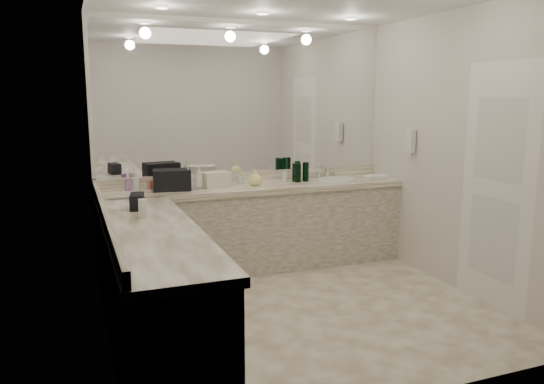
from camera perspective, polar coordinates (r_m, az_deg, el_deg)
name	(u,v)px	position (r m, az deg, el deg)	size (l,w,h in m)	color
floor	(301,308)	(4.71, 3.14, -12.36)	(3.20, 3.20, 0.00)	beige
wall_back	(246,144)	(5.77, -2.86, 5.17)	(3.20, 0.02, 2.60)	beige
wall_left	(99,168)	(4.00, -18.09, 2.42)	(0.02, 3.00, 2.60)	beige
wall_right	(459,152)	(5.24, 19.50, 4.08)	(0.02, 3.00, 2.60)	beige
vanity_back_base	(255,229)	(5.64, -1.82, -4.03)	(3.20, 0.60, 0.84)	beige
vanity_back_top	(255,188)	(5.54, -1.82, 0.47)	(3.20, 0.64, 0.06)	silver
vanity_left_base	(153,294)	(3.95, -12.70, -10.62)	(0.60, 2.40, 0.84)	beige
vanity_left_top	(152,233)	(3.81, -12.82, -4.27)	(0.64, 2.42, 0.06)	silver
backsplash_back	(246,176)	(5.79, -2.77, 1.70)	(3.20, 0.04, 0.10)	silver
backsplash_left	(105,216)	(4.06, -17.54, -2.46)	(0.04, 3.00, 0.10)	silver
mirror_back	(246,100)	(5.74, -2.86, 9.89)	(3.12, 0.01, 1.55)	white
mirror_left	(97,101)	(3.97, -18.30, 9.24)	(0.01, 2.92, 1.55)	white
sink	(336,180)	(5.92, 6.87, 1.28)	(0.44, 0.44, 0.03)	white
faucet	(327,171)	(6.09, 5.96, 2.27)	(0.24, 0.16, 0.14)	silver
wall_phone	(410,141)	(5.76, 14.67, 5.34)	(0.06, 0.10, 0.24)	white
door	(496,187)	(4.90, 22.98, 0.51)	(0.02, 0.82, 2.10)	white
black_toiletry_bag	(172,180)	(5.29, -10.73, 1.31)	(0.36, 0.23, 0.21)	black
black_bag_spill	(137,201)	(4.48, -14.32, -0.96)	(0.11, 0.23, 0.13)	black
cream_cosmetic_case	(216,179)	(5.42, -6.08, 1.38)	(0.27, 0.17, 0.16)	beige
hand_towel	(376,177)	(6.07, 11.17, 1.61)	(0.23, 0.15, 0.04)	white
lotion_left	(143,208)	(4.13, -13.73, -1.71)	(0.06, 0.06, 0.15)	white
soap_bottle_a	(199,177)	(5.37, -7.85, 1.59)	(0.09, 0.09, 0.22)	white
soap_bottle_b	(189,179)	(5.33, -8.97, 1.43)	(0.09, 0.10, 0.21)	silver
soap_bottle_c	(255,177)	(5.48, -1.83, 1.61)	(0.13, 0.13, 0.17)	#F2EB86
green_bottle_0	(298,173)	(5.71, 2.79, 2.09)	(0.07, 0.07, 0.20)	#0C492B
green_bottle_1	(296,172)	(5.75, 2.55, 2.13)	(0.07, 0.07, 0.20)	#0C492B
green_bottle_2	(306,172)	(5.78, 3.67, 2.21)	(0.06, 0.06, 0.21)	#0C492B
green_bottle_3	(306,172)	(5.77, 3.63, 2.16)	(0.07, 0.07, 0.20)	#0C492B
green_bottle_4	(297,171)	(5.82, 2.74, 2.31)	(0.06, 0.06, 0.21)	#0C492B
amenity_bottle_0	(136,184)	(5.37, -14.39, 0.86)	(0.06, 0.06, 0.13)	white
amenity_bottle_1	(259,182)	(5.49, -1.44, 1.07)	(0.04, 0.04, 0.07)	silver
amenity_bottle_2	(150,185)	(5.42, -13.00, 0.77)	(0.06, 0.06, 0.08)	#E57F66
amenity_bottle_3	(179,182)	(5.45, -9.93, 1.09)	(0.06, 0.06, 0.11)	silver
amenity_bottle_4	(160,188)	(5.23, -11.93, 0.40)	(0.06, 0.06, 0.07)	white
amenity_bottle_5	(241,180)	(5.62, -3.35, 1.30)	(0.07, 0.07, 0.08)	silver
amenity_bottle_6	(128,185)	(5.36, -15.25, 0.76)	(0.06, 0.06, 0.12)	#9966B2
amenity_bottle_7	(285,176)	(5.76, 1.40, 1.70)	(0.05, 0.05, 0.11)	white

